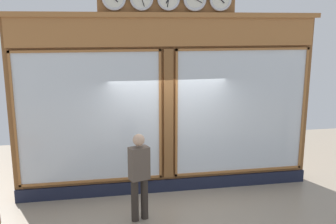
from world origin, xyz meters
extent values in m
cube|color=brown|center=(0.00, -0.15, 1.89)|extent=(6.48, 0.30, 3.77)
cube|color=#191E33|center=(0.00, 0.02, 0.14)|extent=(6.48, 0.08, 0.28)
cube|color=#A56936|center=(0.00, 0.04, 3.48)|extent=(6.35, 0.08, 0.58)
cube|color=#A56936|center=(0.00, 0.02, 3.82)|extent=(6.61, 0.20, 0.10)
cube|color=silver|center=(-1.64, 0.01, 1.75)|extent=(2.89, 0.02, 2.69)
cube|color=#A56936|center=(-1.64, 0.04, 3.12)|extent=(2.99, 0.04, 0.05)
cube|color=#A56936|center=(-1.64, 0.04, 0.37)|extent=(2.99, 0.04, 0.05)
cube|color=#A56936|center=(-3.11, 0.04, 1.75)|extent=(0.05, 0.04, 2.79)
cube|color=#A56936|center=(-0.18, 0.04, 1.75)|extent=(0.05, 0.04, 2.79)
cube|color=silver|center=(1.64, 0.01, 1.75)|extent=(2.89, 0.02, 2.69)
cube|color=#A56936|center=(1.64, 0.04, 3.12)|extent=(2.99, 0.04, 0.05)
cube|color=#A56936|center=(1.64, 0.04, 0.37)|extent=(2.99, 0.04, 0.05)
cube|color=#A56936|center=(3.11, 0.04, 1.75)|extent=(0.05, 0.04, 2.79)
cube|color=#A56936|center=(0.18, 0.04, 1.75)|extent=(0.05, 0.04, 2.79)
cube|color=brown|center=(0.00, 0.03, 1.75)|extent=(0.20, 0.10, 2.79)
cube|color=black|center=(-1.12, 0.07, 4.09)|extent=(0.09, 0.01, 0.09)
cube|color=black|center=(-0.61, 0.07, 4.09)|extent=(0.15, 0.01, 0.08)
cube|color=black|center=(0.03, 0.07, 4.08)|extent=(0.07, 0.01, 0.10)
cube|color=black|center=(0.01, 0.07, 4.05)|extent=(0.04, 0.01, 0.16)
cube|color=black|center=(0.51, 0.07, 4.05)|extent=(0.06, 0.01, 0.16)
cube|color=black|center=(1.04, 0.07, 4.09)|extent=(0.09, 0.01, 0.09)
cylinder|color=#312A24|center=(0.85, 1.22, 0.41)|extent=(0.14, 0.14, 0.82)
cylinder|color=#312A24|center=(0.67, 1.16, 0.41)|extent=(0.14, 0.14, 0.82)
cube|color=brown|center=(0.76, 1.19, 1.13)|extent=(0.41, 0.33, 0.62)
sphere|color=tan|center=(0.76, 1.19, 1.58)|extent=(0.22, 0.22, 0.22)
camera|label=1|loc=(1.46, 8.00, 3.64)|focal=41.84mm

